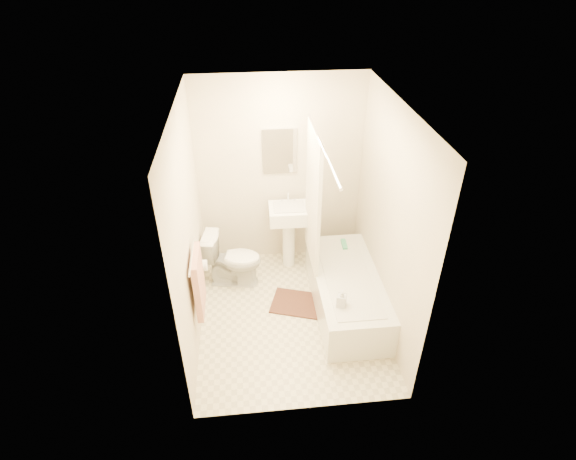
{
  "coord_description": "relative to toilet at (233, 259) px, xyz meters",
  "views": [
    {
      "loc": [
        -0.42,
        -3.7,
        3.61
      ],
      "look_at": [
        0.0,
        0.25,
        1.0
      ],
      "focal_mm": 28.0,
      "sensor_mm": 36.0,
      "label": 1
    }
  ],
  "objects": [
    {
      "name": "towel",
      "position": [
        -0.31,
        -0.93,
        0.44
      ],
      "size": [
        0.06,
        0.45,
        0.66
      ],
      "primitive_type": "cube",
      "color": "#CC7266",
      "rests_on": "towel_bar"
    },
    {
      "name": "bathtub",
      "position": [
        1.27,
        -0.59,
        -0.11
      ],
      "size": [
        0.71,
        1.61,
        0.45
      ],
      "primitive_type": null,
      "color": "silver",
      "rests_on": "floor"
    },
    {
      "name": "bath_mat",
      "position": [
        0.72,
        -0.49,
        -0.33
      ],
      "size": [
        0.68,
        0.59,
        0.02
      ],
      "primitive_type": "cube",
      "rotation": [
        0.0,
        0.0,
        -0.31
      ],
      "color": "#4A2920",
      "rests_on": "floor"
    },
    {
      "name": "scrub_brush",
      "position": [
        1.35,
        -0.02,
        0.14
      ],
      "size": [
        0.07,
        0.2,
        0.04
      ],
      "primitive_type": "cube",
      "rotation": [
        0.0,
        0.0,
        -0.05
      ],
      "color": "#48B581",
      "rests_on": "bathtub"
    },
    {
      "name": "soap_bottle",
      "position": [
        1.1,
        -1.06,
        0.22
      ],
      "size": [
        0.12,
        0.12,
        0.21
      ],
      "primitive_type": "imported",
      "rotation": [
        0.0,
        0.0,
        -0.36
      ],
      "color": "silver",
      "rests_on": "bathtub"
    },
    {
      "name": "ceiling",
      "position": [
        0.62,
        -0.68,
        2.06
      ],
      "size": [
        2.4,
        2.4,
        0.0
      ],
      "primitive_type": "plane",
      "color": "white",
      "rests_on": "ground"
    },
    {
      "name": "towel_bar",
      "position": [
        -0.34,
        -0.93,
        0.76
      ],
      "size": [
        0.02,
        0.6,
        0.02
      ],
      "primitive_type": "cylinder",
      "rotation": [
        1.57,
        0.0,
        0.0
      ],
      "color": "silver",
      "rests_on": "wall_left"
    },
    {
      "name": "toilet",
      "position": [
        0.0,
        0.0,
        0.0
      ],
      "size": [
        0.74,
        0.49,
        0.67
      ],
      "primitive_type": "imported",
      "rotation": [
        0.0,
        0.0,
        1.4
      ],
      "color": "white",
      "rests_on": "floor"
    },
    {
      "name": "toilet_paper",
      "position": [
        -0.31,
        -0.56,
        0.36
      ],
      "size": [
        0.11,
        0.12,
        0.12
      ],
      "primitive_type": "cylinder",
      "rotation": [
        0.0,
        1.57,
        0.0
      ],
      "color": "white",
      "rests_on": "wall_left"
    },
    {
      "name": "floor",
      "position": [
        0.62,
        -0.68,
        -0.34
      ],
      "size": [
        2.4,
        2.4,
        0.0
      ],
      "primitive_type": "plane",
      "color": "beige",
      "rests_on": "ground"
    },
    {
      "name": "curtain_rod",
      "position": [
        0.92,
        -0.58,
        1.66
      ],
      "size": [
        0.03,
        1.7,
        0.03
      ],
      "primitive_type": "cylinder",
      "rotation": [
        1.57,
        0.0,
        0.0
      ],
      "color": "silver",
      "rests_on": "wall_back"
    },
    {
      "name": "wall_back",
      "position": [
        0.62,
        0.52,
        0.86
      ],
      "size": [
        2.0,
        0.02,
        2.4
      ],
      "primitive_type": "cube",
      "color": "beige",
      "rests_on": "ground"
    },
    {
      "name": "sink",
      "position": [
        0.71,
        0.27,
        0.14
      ],
      "size": [
        0.49,
        0.4,
        0.95
      ],
      "primitive_type": null,
      "rotation": [
        0.0,
        0.0,
        -0.02
      ],
      "color": "white",
      "rests_on": "floor"
    },
    {
      "name": "wall_left",
      "position": [
        -0.38,
        -0.68,
        0.86
      ],
      "size": [
        0.02,
        2.4,
        2.4
      ],
      "primitive_type": "cube",
      "color": "beige",
      "rests_on": "ground"
    },
    {
      "name": "mirror",
      "position": [
        0.62,
        0.5,
        1.16
      ],
      "size": [
        0.4,
        0.03,
        0.55
      ],
      "primitive_type": "cube",
      "color": "white",
      "rests_on": "wall_back"
    },
    {
      "name": "shower_curtain",
      "position": [
        0.92,
        -0.18,
        0.88
      ],
      "size": [
        0.04,
        0.8,
        1.55
      ],
      "primitive_type": "cube",
      "color": "silver",
      "rests_on": "curtain_rod"
    },
    {
      "name": "wall_right",
      "position": [
        1.62,
        -0.68,
        0.86
      ],
      "size": [
        0.02,
        2.4,
        2.4
      ],
      "primitive_type": "cube",
      "color": "beige",
      "rests_on": "ground"
    }
  ]
}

